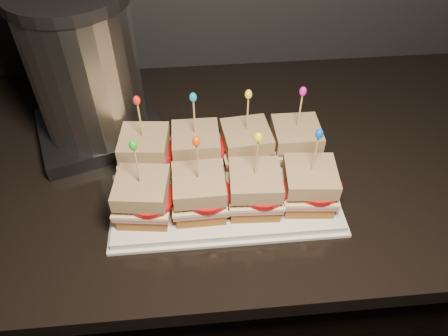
{
  "coord_description": "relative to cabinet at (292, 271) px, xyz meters",
  "views": [
    {
      "loc": [
        -0.85,
        1.06,
        1.45
      ],
      "look_at": [
        -0.8,
        1.58,
        0.93
      ],
      "focal_mm": 35.0,
      "sensor_mm": 36.0,
      "label": 1
    }
  ],
  "objects": [
    {
      "name": "cabinet",
      "position": [
        0.0,
        0.0,
        0.0
      ],
      "size": [
        2.38,
        0.62,
        0.84
      ],
      "primitive_type": "cube",
      "color": "black",
      "rests_on": "ground"
    },
    {
      "name": "granite_slab",
      "position": [
        0.0,
        0.0,
        0.44
      ],
      "size": [
        2.42,
        0.66,
        0.03
      ],
      "primitive_type": "cube",
      "color": "black",
      "rests_on": "cabinet"
    },
    {
      "name": "platter",
      "position": [
        -0.19,
        -0.1,
        0.46
      ],
      "size": [
        0.38,
        0.23,
        0.02
      ],
      "primitive_type": "cube",
      "color": "silver",
      "rests_on": "granite_slab"
    },
    {
      "name": "platter_rim",
      "position": [
        -0.19,
        -0.1,
        0.46
      ],
      "size": [
        0.39,
        0.25,
        0.01
      ],
      "primitive_type": "cube",
      "color": "silver",
      "rests_on": "granite_slab"
    },
    {
      "name": "sandwich_0_bread_bot",
      "position": [
        -0.33,
        -0.04,
        0.48
      ],
      "size": [
        0.09,
        0.09,
        0.02
      ],
      "primitive_type": "cube",
      "rotation": [
        0.0,
        0.0,
        -0.1
      ],
      "color": "brown",
      "rests_on": "platter"
    },
    {
      "name": "sandwich_0_ham",
      "position": [
        -0.33,
        -0.04,
        0.5
      ],
      "size": [
        0.1,
        0.09,
        0.01
      ],
      "primitive_type": "cube",
      "rotation": [
        0.0,
        0.0,
        -0.1
      ],
      "color": "#B15556",
      "rests_on": "sandwich_0_bread_bot"
    },
    {
      "name": "sandwich_0_cheese",
      "position": [
        -0.33,
        -0.04,
        0.51
      ],
      "size": [
        0.1,
        0.09,
        0.01
      ],
      "primitive_type": "cube",
      "rotation": [
        0.0,
        0.0,
        -0.1
      ],
      "color": "beige",
      "rests_on": "sandwich_0_ham"
    },
    {
      "name": "sandwich_0_tomato",
      "position": [
        -0.32,
        -0.05,
        0.51
      ],
      "size": [
        0.08,
        0.08,
        0.01
      ],
      "primitive_type": "cylinder",
      "color": "#B00E11",
      "rests_on": "sandwich_0_cheese"
    },
    {
      "name": "sandwich_0_bread_top",
      "position": [
        -0.33,
        -0.04,
        0.53
      ],
      "size": [
        0.09,
        0.09,
        0.03
      ],
      "primitive_type": "cube",
      "rotation": [
        0.0,
        0.0,
        -0.1
      ],
      "color": "#5A3212",
      "rests_on": "sandwich_0_tomato"
    },
    {
      "name": "sandwich_0_pick",
      "position": [
        -0.33,
        -0.04,
        0.58
      ],
      "size": [
        0.0,
        0.0,
        0.09
      ],
      "primitive_type": "cylinder",
      "color": "tan",
      "rests_on": "sandwich_0_bread_top"
    },
    {
      "name": "sandwich_0_frill",
      "position": [
        -0.33,
        -0.04,
        0.62
      ],
      "size": [
        0.01,
        0.01,
        0.02
      ],
      "primitive_type": "ellipsoid",
      "color": "red",
      "rests_on": "sandwich_0_pick"
    },
    {
      "name": "sandwich_1_bread_bot",
      "position": [
        -0.24,
        -0.04,
        0.48
      ],
      "size": [
        0.08,
        0.08,
        0.02
      ],
      "primitive_type": "cube",
      "rotation": [
        0.0,
        0.0,
        -0.0
      ],
      "color": "brown",
      "rests_on": "platter"
    },
    {
      "name": "sandwich_1_ham",
      "position": [
        -0.24,
        -0.04,
        0.5
      ],
      "size": [
        0.09,
        0.08,
        0.01
      ],
      "primitive_type": "cube",
      "rotation": [
        0.0,
        0.0,
        -0.0
      ],
      "color": "#B15556",
      "rests_on": "sandwich_1_bread_bot"
    },
    {
      "name": "sandwich_1_cheese",
      "position": [
        -0.24,
        -0.04,
        0.51
      ],
      "size": [
        0.09,
        0.09,
        0.01
      ],
      "primitive_type": "cube",
      "rotation": [
        0.0,
        0.0,
        -0.0
      ],
      "color": "beige",
      "rests_on": "sandwich_1_ham"
    },
    {
      "name": "sandwich_1_tomato",
      "position": [
        -0.23,
        -0.05,
        0.51
      ],
      "size": [
        0.08,
        0.08,
        0.01
      ],
      "primitive_type": "cylinder",
      "color": "#B00E11",
      "rests_on": "sandwich_1_cheese"
    },
    {
      "name": "sandwich_1_bread_top",
      "position": [
        -0.24,
        -0.04,
        0.53
      ],
      "size": [
        0.08,
        0.08,
        0.03
      ],
      "primitive_type": "cube",
      "rotation": [
        0.0,
        0.0,
        -0.0
      ],
      "color": "#5A3212",
      "rests_on": "sandwich_1_tomato"
    },
    {
      "name": "sandwich_1_pick",
      "position": [
        -0.24,
        -0.04,
        0.58
      ],
      "size": [
        0.0,
        0.0,
        0.09
      ],
      "primitive_type": "cylinder",
      "color": "tan",
      "rests_on": "sandwich_1_bread_top"
    },
    {
      "name": "sandwich_1_frill",
      "position": [
        -0.24,
        -0.04,
        0.62
      ],
      "size": [
        0.01,
        0.01,
        0.02
      ],
      "primitive_type": "ellipsoid",
      "color": "#0D8DB3",
      "rests_on": "sandwich_1_pick"
    },
    {
      "name": "sandwich_2_bread_bot",
      "position": [
        -0.15,
        -0.04,
        0.48
      ],
      "size": [
        0.09,
        0.09,
        0.02
      ],
      "primitive_type": "cube",
      "rotation": [
        0.0,
        0.0,
        0.09
      ],
      "color": "brown",
      "rests_on": "platter"
    },
    {
      "name": "sandwich_2_ham",
      "position": [
        -0.15,
        -0.04,
        0.5
      ],
      "size": [
        0.1,
        0.09,
        0.01
      ],
      "primitive_type": "cube",
      "rotation": [
        0.0,
        0.0,
        0.09
      ],
      "color": "#B15556",
      "rests_on": "sandwich_2_bread_bot"
    },
    {
      "name": "sandwich_2_cheese",
      "position": [
        -0.15,
        -0.04,
        0.51
      ],
      "size": [
        0.1,
        0.09,
        0.01
      ],
      "primitive_type": "cube",
      "rotation": [
        0.0,
        0.0,
        0.09
      ],
      "color": "beige",
      "rests_on": "sandwich_2_ham"
    },
    {
      "name": "sandwich_2_tomato",
      "position": [
        -0.14,
        -0.05,
        0.51
      ],
      "size": [
        0.08,
        0.08,
        0.01
      ],
      "primitive_type": "cylinder",
      "color": "#B00E11",
      "rests_on": "sandwich_2_cheese"
    },
    {
      "name": "sandwich_2_bread_top",
      "position": [
        -0.15,
        -0.04,
        0.53
      ],
      "size": [
        0.09,
        0.09,
        0.03
      ],
      "primitive_type": "cube",
      "rotation": [
        0.0,
        0.0,
        0.09
      ],
      "color": "#5A3212",
      "rests_on": "sandwich_2_tomato"
    },
    {
      "name": "sandwich_2_pick",
      "position": [
        -0.15,
        -0.04,
        0.58
      ],
      "size": [
        0.0,
        0.0,
        0.09
      ],
      "primitive_type": "cylinder",
      "color": "tan",
      "rests_on": "sandwich_2_bread_top"
    },
    {
      "name": "sandwich_2_frill",
      "position": [
        -0.15,
        -0.04,
        0.62
      ],
      "size": [
        0.01,
        0.01,
        0.02
      ],
      "primitive_type": "ellipsoid",
      "color": "yellow",
      "rests_on": "sandwich_2_pick"
    },
    {
      "name": "sandwich_3_bread_bot",
      "position": [
        -0.06,
        -0.04,
        0.48
      ],
      "size": [
        0.08,
        0.08,
        0.02
      ],
      "primitive_type": "cube",
      "rotation": [
        0.0,
        0.0,
        -0.01
      ],
      "color": "brown",
      "rests_on": "platter"
    },
    {
      "name": "sandwich_3_ham",
      "position": [
        -0.06,
        -0.04,
        0.5
      ],
      "size": [
        0.09,
        0.09,
        0.01
      ],
      "primitive_type": "cube",
      "rotation": [
        0.0,
        0.0,
        -0.01
      ],
      "color": "#B15556",
      "rests_on": "sandwich_3_bread_bot"
    },
    {
      "name": "sandwich_3_cheese",
      "position": [
        -0.06,
        -0.04,
        0.51
      ],
      "size": [
        0.09,
        0.09,
        0.01
      ],
      "primitive_type": "cube",
      "rotation": [
        0.0,
        0.0,
        -0.01
      ],
      "color": "beige",
      "rests_on": "sandwich_3_ham"
    },
    {
      "name": "sandwich_3_tomato",
      "position": [
        -0.05,
        -0.05,
        0.51
      ],
      "size": [
        0.08,
        0.08,
        0.01
      ],
      "primitive_type": "cylinder",
      "color": "#B00E11",
      "rests_on": "sandwich_3_cheese"
    },
    {
      "name": "sandwich_3_bread_top",
      "position": [
        -0.06,
        -0.04,
        0.53
      ],
      "size": [
        0.08,
        0.08,
        0.03
      ],
      "primitive_type": "cube",
      "rotation": [
        0.0,
        0.0,
        -0.01
      ],
      "color": "#5A3212",
      "rests_on": "sandwich_3_tomato"
    },
    {
      "name": "sandwich_3_pick",
      "position": [
        -0.06,
        -0.04,
        0.58
      ],
      "size": [
        0.0,
        0.0,
        0.09
      ],
      "primitive_type": "cylinder",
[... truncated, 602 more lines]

